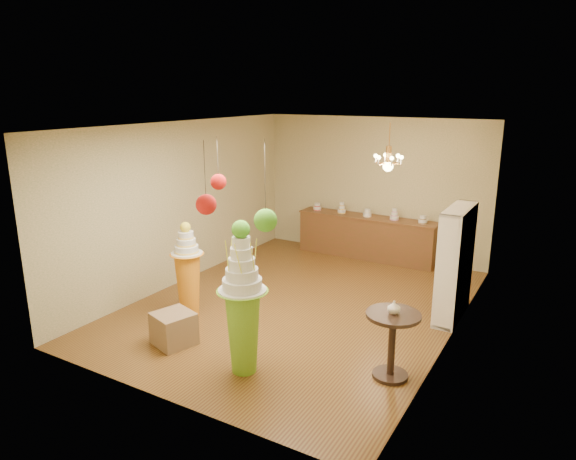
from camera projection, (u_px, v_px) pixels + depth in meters
The scene contains 17 objects.
floor at pixel (300, 304), 8.75m from camera, with size 6.50×6.50×0.00m, color brown.
ceiling at pixel (301, 125), 7.96m from camera, with size 6.50×6.50×0.00m, color silver.
wall_back at pixel (373, 188), 11.06m from camera, with size 5.00×0.04×3.00m, color tan.
wall_front at pixel (158, 280), 5.64m from camera, with size 5.00×0.04×3.00m, color tan.
wall_left at pixel (183, 203), 9.57m from camera, with size 0.04×6.50×3.00m, color tan.
wall_right at pixel (458, 241), 7.14m from camera, with size 0.04×6.50×3.00m, color tan.
pedestal_green at pixel (243, 311), 6.45m from camera, with size 0.76×0.76×2.02m.
pedestal_orange at pixel (188, 277), 8.13m from camera, with size 0.59×0.59×1.56m.
burlap_riser at pixel (174, 329), 7.32m from camera, with size 0.52×0.52×0.47m, color #826446.
sideboard at pixel (366, 236), 11.10m from camera, with size 3.04×0.54×1.16m.
shelving_unit at pixel (455, 263), 8.04m from camera, with size 0.33×1.20×1.80m.
round_table at pixel (392, 336), 6.38m from camera, with size 0.69×0.69×0.87m.
vase at pixel (394, 307), 6.28m from camera, with size 0.16×0.16×0.16m, color silver.
pom_red_left at pixel (206, 204), 5.74m from camera, with size 0.23×0.23×0.83m.
pom_green_mid at pixel (266, 220), 5.98m from camera, with size 0.28×0.28×1.08m.
pom_red_right at pixel (218, 182), 6.17m from camera, with size 0.19×0.19×0.64m.
chandelier at pixel (388, 163), 8.89m from camera, with size 0.57×0.57×0.85m.
Camera 1 is at (3.90, -7.11, 3.51)m, focal length 32.00 mm.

